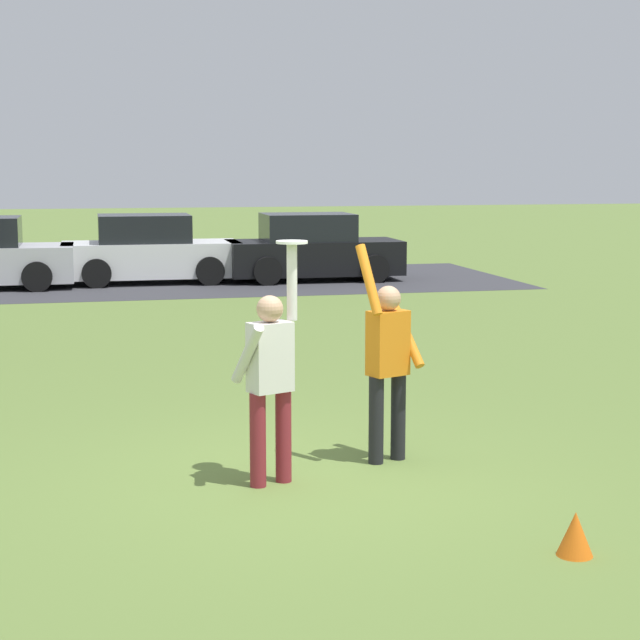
# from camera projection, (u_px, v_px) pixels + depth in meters

# --- Properties ---
(ground_plane) EXTENTS (120.00, 120.00, 0.00)m
(ground_plane) POSITION_uv_depth(u_px,v_px,m) (303.00, 479.00, 9.42)
(ground_plane) COLOR olive
(person_catcher) EXTENTS (0.58, 0.49, 2.08)m
(person_catcher) POSITION_uv_depth(u_px,v_px,m) (270.00, 373.00, 9.13)
(person_catcher) COLOR maroon
(person_catcher) RESTS_ON ground_plane
(person_defender) EXTENTS (0.63, 0.57, 2.04)m
(person_defender) POSITION_uv_depth(u_px,v_px,m) (388.00, 358.00, 9.84)
(person_defender) COLOR black
(person_defender) RESTS_ON ground_plane
(frisbee_disc) EXTENTS (0.27, 0.27, 0.02)m
(frisbee_disc) POSITION_uv_depth(u_px,v_px,m) (292.00, 242.00, 9.09)
(frisbee_disc) COLOR white
(frisbee_disc) RESTS_ON person_catcher
(parked_car_white) EXTENTS (4.12, 2.09, 1.59)m
(parked_car_white) POSITION_uv_depth(u_px,v_px,m) (149.00, 252.00, 24.95)
(parked_car_white) COLOR white
(parked_car_white) RESTS_ON ground_plane
(parked_car_black) EXTENTS (4.12, 2.09, 1.59)m
(parked_car_black) POSITION_uv_depth(u_px,v_px,m) (312.00, 250.00, 25.48)
(parked_car_black) COLOR black
(parked_car_black) RESTS_ON ground_plane
(parking_strip) EXTENTS (17.20, 6.40, 0.01)m
(parking_strip) POSITION_uv_depth(u_px,v_px,m) (147.00, 283.00, 24.90)
(parking_strip) COLOR #38383D
(parking_strip) RESTS_ON ground_plane
(field_cone_orange) EXTENTS (0.26, 0.26, 0.32)m
(field_cone_orange) POSITION_uv_depth(u_px,v_px,m) (575.00, 534.00, 7.55)
(field_cone_orange) COLOR orange
(field_cone_orange) RESTS_ON ground_plane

